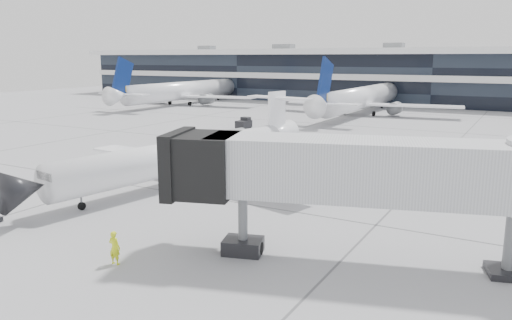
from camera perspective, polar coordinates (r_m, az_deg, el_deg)
The scene contains 9 objects.
ground at distance 33.32m, azimuth -3.27°, elevation -4.70°, with size 220.00×220.00×0.00m, color gray.
terminal at distance 110.38m, azimuth 20.45°, elevation 8.65°, with size 170.00×22.00×10.00m, color black.
bg_jet_left at distance 103.31m, azimuth -8.03°, elevation 6.33°, with size 32.00×40.00×9.60m, color white, non-canonical shape.
bg_jet_center at distance 86.24m, azimuth 12.07°, elevation 5.15°, with size 32.00×40.00×9.60m, color white, non-canonical shape.
regional_jet at distance 38.31m, azimuth -7.49°, elevation 0.70°, with size 21.90×27.31×6.32m.
jet_bridge at distance 22.84m, azimuth 15.21°, elevation -1.38°, with size 18.41×8.47×6.01m.
ramp_worker at distance 24.11m, azimuth -15.86°, elevation -9.62°, with size 0.59×0.38×1.60m, color #DBEE19.
traffic_cone at distance 41.25m, azimuth 0.59°, elevation -1.09°, with size 0.52×0.52×0.58m.
far_tug at distance 67.37m, azimuth -1.38°, elevation 4.21°, with size 1.42×2.34×1.47m.
Camera 1 is at (17.23, -26.93, 9.36)m, focal length 35.00 mm.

